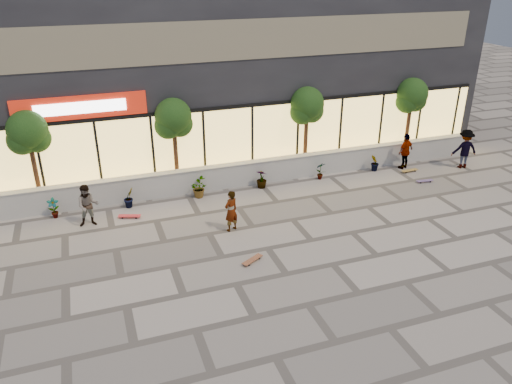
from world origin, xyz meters
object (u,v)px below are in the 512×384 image
object	(u,v)px
tree_midwest	(173,121)
skateboard_center	(252,260)
tree_mideast	(307,108)
skateboard_left	(129,216)
skater_center	(231,211)
skater_right_near	(405,151)
skater_left	(88,206)
skateboard_right_near	(410,170)
tree_east	(412,97)
skater_right_far	(465,149)
skateboard_right_far	(425,181)
tree_west	(28,135)

from	to	relation	value
tree_midwest	skateboard_center	size ratio (longest dim) A/B	4.76
tree_mideast	skateboard_left	xyz separation A→B (m)	(-8.32, -2.22, -2.90)
skater_center	skater_right_near	size ratio (longest dim) A/B	0.92
skater_left	skateboard_right_near	size ratio (longest dim) A/B	1.91
tree_midwest	skater_center	distance (m)	5.05
tree_east	skateboard_right_near	world-z (taller)	tree_east
skater_right_far	skateboard_right_far	world-z (taller)	skater_right_far
skater_right_far	skateboard_center	bearing A→B (deg)	32.75
skateboard_left	tree_west	bearing A→B (deg)	164.00
tree_midwest	skateboard_center	distance (m)	7.37
skateboard_center	skateboard_right_far	world-z (taller)	skateboard_center
skateboard_center	skateboard_right_far	distance (m)	9.97
tree_midwest	skateboard_right_near	size ratio (longest dim) A/B	4.64
skater_left	skateboard_right_near	world-z (taller)	skater_left
skater_center	tree_west	bearing A→B (deg)	-58.66
skater_center	skateboard_center	bearing A→B (deg)	65.78
skater_center	skateboard_center	world-z (taller)	skater_center
skater_right_far	skateboard_left	world-z (taller)	skater_right_far
tree_midwest	skateboard_center	world-z (taller)	tree_midwest
skater_right_near	skateboard_left	world-z (taller)	skater_right_near
skater_center	skater_right_far	bearing A→B (deg)	165.48
skater_center	skateboard_right_far	world-z (taller)	skater_center
skateboard_right_far	skater_center	bearing A→B (deg)	-166.31
skateboard_left	skater_right_near	bearing A→B (deg)	22.57
skater_right_near	skateboard_center	size ratio (longest dim) A/B	2.06
tree_west	skater_right_far	xyz separation A→B (m)	(18.67, -2.24, -2.05)
skater_left	skateboard_center	world-z (taller)	skater_left
tree_east	skater_center	size ratio (longest dim) A/B	2.52
tree_east	tree_midwest	bearing A→B (deg)	180.00
skater_left	skater_right_far	size ratio (longest dim) A/B	0.87
skater_left	tree_midwest	bearing A→B (deg)	36.58
skater_left	tree_east	bearing A→B (deg)	13.44
skater_center	skater_right_far	size ratio (longest dim) A/B	0.84
skater_right_near	tree_east	bearing A→B (deg)	-146.12
skateboard_left	skateboard_right_far	distance (m)	12.77
tree_west	skateboard_left	bearing A→B (deg)	-34.92
skater_right_near	skateboard_right_near	size ratio (longest dim) A/B	2.01
skater_center	skateboard_right_near	xyz separation A→B (m)	(9.43, 2.52, -0.69)
skater_left	skater_right_far	xyz separation A→B (m)	(16.91, 0.09, 0.12)
skateboard_right_near	skateboard_center	bearing A→B (deg)	-156.28
tree_midwest	skateboard_left	bearing A→B (deg)	-136.32
skateboard_right_near	skateboard_right_far	world-z (taller)	skateboard_right_near
skater_center	skateboard_right_far	size ratio (longest dim) A/B	1.98
skateboard_center	skater_right_near	bearing A→B (deg)	-0.57
tree_mideast	skateboard_center	size ratio (longest dim) A/B	4.76
skateboard_center	skateboard_left	xyz separation A→B (m)	(-3.42, 4.47, 0.00)
tree_mideast	tree_west	bearing A→B (deg)	180.00
skater_center	skateboard_right_far	distance (m)	9.45
tree_mideast	skateboard_left	size ratio (longest dim) A/B	4.50
tree_midwest	tree_mideast	world-z (taller)	same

